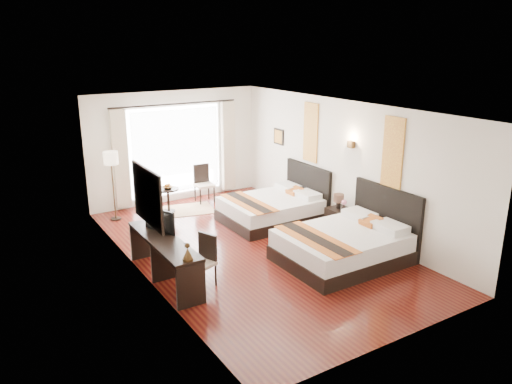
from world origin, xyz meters
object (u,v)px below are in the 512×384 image
floor_lamp (111,163)px  television (156,221)px  window_chair (204,191)px  console_desk (165,259)px  bed_far (274,208)px  table_lamp (339,199)px  side_table (168,200)px  bed_near (346,244)px  fruit_bowl (168,188)px  nightstand (341,221)px  vase (344,210)px  desk_chair (202,271)px

floor_lamp → television: bearing=-92.8°
window_chair → console_desk: bearing=-30.7°
bed_far → window_chair: bed_far is taller
bed_far → table_lamp: bearing=-59.6°
bed_far → side_table: size_ratio=3.64×
television → table_lamp: bearing=-114.8°
bed_far → side_table: (-1.81, 1.86, -0.02)m
bed_far → table_lamp: (0.77, -1.31, 0.43)m
table_lamp → bed_near: bearing=-125.0°
side_table → bed_far: bearing=-45.8°
fruit_bowl → table_lamp: bearing=-50.5°
bed_near → bed_far: bearing=88.4°
fruit_bowl → window_chair: bearing=14.6°
window_chair → fruit_bowl: bearing=-71.0°
nightstand → floor_lamp: size_ratio=0.36×
console_desk → television: 0.68m
bed_near → side_table: 4.69m
side_table → vase: bearing=-52.8°
bed_near → television: bearing=156.2°
nightstand → fruit_bowl: 4.16m
nightstand → side_table: bearing=128.4°
table_lamp → console_desk: table_lamp is taller
bed_far → fruit_bowl: bearing=134.8°
television → side_table: 3.36m
television → side_table: bearing=-47.4°
table_lamp → bed_far: bearing=120.4°
bed_far → vase: bed_far is taller
table_lamp → television: bearing=177.2°
bed_far → floor_lamp: 3.80m
nightstand → table_lamp: bearing=95.9°
nightstand → vase: size_ratio=4.26×
floor_lamp → side_table: bearing=-6.6°
nightstand → bed_far: bearing=119.0°
bed_near → table_lamp: 1.51m
table_lamp → console_desk: (-4.00, -0.15, -0.37)m
bed_far → table_lamp: size_ratio=5.96×
bed_near → window_chair: size_ratio=2.38×
bed_near → vase: size_ratio=16.99×
television → fruit_bowl: size_ratio=2.99×
bed_near → window_chair: (-0.66, 4.62, -0.04)m
console_desk → table_lamp: bearing=2.1°
vase → floor_lamp: floor_lamp is taller
table_lamp → window_chair: bearing=113.5°
floor_lamp → side_table: size_ratio=2.73×
vase → fruit_bowl: 4.21m
table_lamp → window_chair: window_chair is taller
table_lamp → desk_chair: size_ratio=0.40×
television → desk_chair: bearing=-177.1°
vase → console_desk: size_ratio=0.06×
nightstand → fruit_bowl: (-2.60, 3.23, 0.34)m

